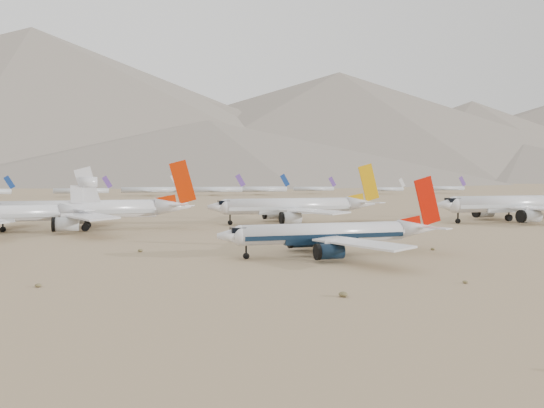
% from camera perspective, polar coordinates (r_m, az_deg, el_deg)
% --- Properties ---
extents(ground, '(7000.00, 7000.00, 0.00)m').
position_cam_1_polar(ground, '(95.53, 4.92, -5.66)').
color(ground, '#927D55').
rests_on(ground, ground).
extents(main_airliner, '(40.97, 40.02, 14.46)m').
position_cam_1_polar(main_airliner, '(96.75, 6.62, -3.18)').
color(main_airliner, silver).
rests_on(main_airliner, ground).
extents(row2_navy_widebody, '(55.91, 54.68, 19.89)m').
position_cam_1_polar(row2_navy_widebody, '(183.99, 25.02, -0.02)').
color(row2_navy_widebody, silver).
rests_on(row2_navy_widebody, ground).
extents(row2_gold_tail, '(51.79, 50.65, 18.44)m').
position_cam_1_polar(row2_gold_tail, '(161.47, 2.58, -0.27)').
color(row2_gold_tail, silver).
rests_on(row2_gold_tail, ground).
extents(row2_orange_tail, '(53.28, 52.12, 19.01)m').
position_cam_1_polar(row2_orange_tail, '(149.49, -19.11, -0.63)').
color(row2_orange_tail, silver).
rests_on(row2_orange_tail, ground).
extents(distant_storage_row, '(534.79, 62.41, 14.17)m').
position_cam_1_polar(distant_storage_row, '(396.56, -14.62, 1.46)').
color(distant_storage_row, silver).
rests_on(distant_storage_row, ground).
extents(mountain_range, '(7354.00, 3024.00, 470.00)m').
position_cam_1_polar(mountain_range, '(1748.41, -12.25, 8.71)').
color(mountain_range, slate).
rests_on(mountain_range, ground).
extents(foothills, '(4637.50, 1395.00, 155.00)m').
position_cam_1_polar(foothills, '(1314.75, 9.69, 5.26)').
color(foothills, slate).
rests_on(foothills, ground).
extents(desert_scrub, '(261.14, 121.67, 0.63)m').
position_cam_1_polar(desert_scrub, '(70.30, 15.52, -8.65)').
color(desert_scrub, brown).
rests_on(desert_scrub, ground).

